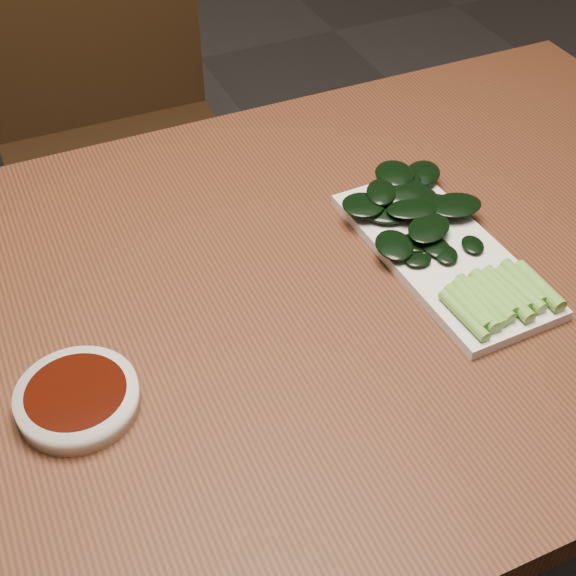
{
  "coord_description": "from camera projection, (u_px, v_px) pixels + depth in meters",
  "views": [
    {
      "loc": [
        -0.27,
        -0.63,
        1.4
      ],
      "look_at": [
        0.01,
        -0.01,
        0.76
      ],
      "focal_mm": 50.0,
      "sensor_mm": 36.0,
      "label": 1
    }
  ],
  "objects": [
    {
      "name": "chair_far",
      "position": [
        117.0,
        134.0,
        1.68
      ],
      "size": [
        0.48,
        0.48,
        0.89
      ],
      "rotation": [
        0.0,
        0.0,
        -0.01
      ],
      "color": "black",
      "rests_on": "ground"
    },
    {
      "name": "sauce_bowl",
      "position": [
        77.0,
        398.0,
        0.81
      ],
      "size": [
        0.12,
        0.12,
        0.03
      ],
      "color": "silver",
      "rests_on": "table"
    },
    {
      "name": "serving_plate",
      "position": [
        442.0,
        253.0,
        0.98
      ],
      "size": [
        0.15,
        0.32,
        0.01
      ],
      "rotation": [
        0.0,
        0.0,
        0.04
      ],
      "color": "silver",
      "rests_on": "table"
    },
    {
      "name": "gai_lan",
      "position": [
        434.0,
        230.0,
        0.99
      ],
      "size": [
        0.19,
        0.33,
        0.03
      ],
      "color": "#65A137",
      "rests_on": "serving_plate"
    },
    {
      "name": "table",
      "position": [
        279.0,
        335.0,
        0.99
      ],
      "size": [
        1.4,
        0.8,
        0.75
      ],
      "color": "#462314",
      "rests_on": "ground"
    }
  ]
}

